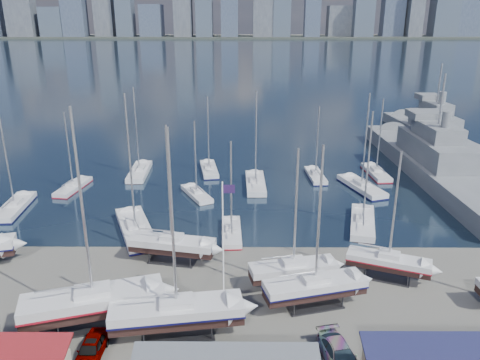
{
  "coord_description": "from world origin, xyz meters",
  "views": [
    {
      "loc": [
        1.09,
        -48.47,
        25.21
      ],
      "look_at": [
        0.76,
        8.0,
        5.45
      ],
      "focal_mm": 35.0,
      "sensor_mm": 36.0,
      "label": 1
    }
  ],
  "objects_px": {
    "naval_ship_east": "(432,166)",
    "car_a": "(91,349)",
    "naval_ship_west": "(432,133)",
    "flagpole": "(224,240)"
  },
  "relations": [
    {
      "from": "naval_ship_east",
      "to": "car_a",
      "type": "distance_m",
      "value": 62.52
    },
    {
      "from": "naval_ship_west",
      "to": "car_a",
      "type": "xyz_separation_m",
      "value": [
        -52.6,
        -68.45,
        -0.88
      ]
    },
    {
      "from": "flagpole",
      "to": "naval_ship_east",
      "type": "bearing_deg",
      "value": 49.3
    },
    {
      "from": "naval_ship_east",
      "to": "naval_ship_west",
      "type": "distance_m",
      "value": 25.27
    },
    {
      "from": "naval_ship_east",
      "to": "naval_ship_west",
      "type": "height_order",
      "value": "naval_ship_east"
    },
    {
      "from": "naval_ship_west",
      "to": "flagpole",
      "type": "height_order",
      "value": "naval_ship_west"
    },
    {
      "from": "naval_ship_east",
      "to": "flagpole",
      "type": "relative_size",
      "value": 4.12
    },
    {
      "from": "naval_ship_east",
      "to": "flagpole",
      "type": "bearing_deg",
      "value": 137.88
    },
    {
      "from": "naval_ship_west",
      "to": "car_a",
      "type": "height_order",
      "value": "naval_ship_west"
    },
    {
      "from": "naval_ship_east",
      "to": "naval_ship_west",
      "type": "bearing_deg",
      "value": -22.4
    }
  ]
}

